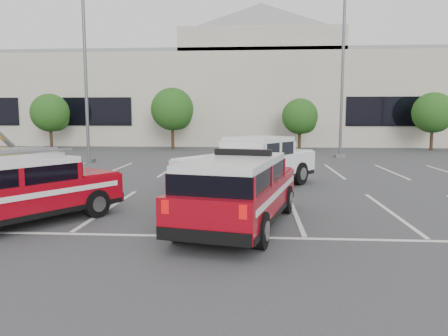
% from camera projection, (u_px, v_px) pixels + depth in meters
% --- Properties ---
extents(ground, '(120.00, 120.00, 0.00)m').
position_uv_depth(ground, '(201.00, 209.00, 12.70)').
color(ground, '#3A3A3D').
rests_on(ground, ground).
extents(stall_markings, '(23.00, 15.00, 0.01)m').
position_uv_depth(stall_markings, '(215.00, 185.00, 17.15)').
color(stall_markings, silver).
rests_on(stall_markings, ground).
extents(convention_building, '(60.00, 16.99, 13.20)m').
position_uv_depth(convention_building, '(242.00, 95.00, 43.65)').
color(convention_building, beige).
rests_on(convention_building, ground).
extents(tree_left, '(3.07, 3.07, 4.42)m').
position_uv_depth(tree_left, '(51.00, 114.00, 35.25)').
color(tree_left, '#3F2B19').
rests_on(tree_left, ground).
extents(tree_mid_left, '(3.37, 3.37, 4.85)m').
position_uv_depth(tree_mid_left, '(174.00, 111.00, 34.50)').
color(tree_mid_left, '#3F2B19').
rests_on(tree_mid_left, ground).
extents(tree_mid_right, '(2.77, 2.77, 3.99)m').
position_uv_depth(tree_mid_right, '(301.00, 118.00, 33.85)').
color(tree_mid_right, '#3F2B19').
rests_on(tree_mid_right, ground).
extents(tree_right, '(3.07, 3.07, 4.42)m').
position_uv_depth(tree_right, '(434.00, 114.00, 33.11)').
color(tree_right, '#3F2B19').
rests_on(tree_right, ground).
extents(light_pole_left, '(0.90, 0.60, 10.24)m').
position_uv_depth(light_pole_left, '(85.00, 71.00, 24.51)').
color(light_pole_left, '#59595E').
rests_on(light_pole_left, ground).
extents(light_pole_mid, '(0.90, 0.60, 10.24)m').
position_uv_depth(light_pole_mid, '(342.00, 75.00, 27.40)').
color(light_pole_mid, '#59595E').
rests_on(light_pole_mid, ground).
extents(fire_chief_suv, '(3.07, 5.63, 1.88)m').
position_uv_depth(fire_chief_suv, '(238.00, 196.00, 10.65)').
color(fire_chief_suv, maroon).
rests_on(fire_chief_suv, ground).
extents(white_pickup, '(5.26, 6.33, 1.90)m').
position_uv_depth(white_pickup, '(251.00, 168.00, 16.14)').
color(white_pickup, silver).
rests_on(white_pickup, ground).
extents(ladder_suv, '(4.17, 5.05, 1.89)m').
position_uv_depth(ladder_suv, '(19.00, 195.00, 10.83)').
color(ladder_suv, maroon).
rests_on(ladder_suv, ground).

